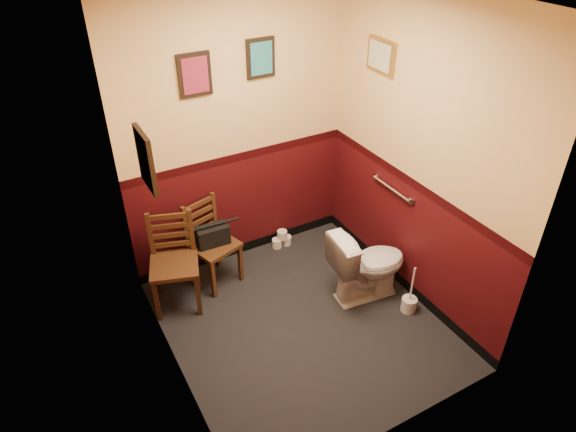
% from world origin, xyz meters
% --- Properties ---
extents(floor, '(2.20, 2.40, 0.00)m').
position_xyz_m(floor, '(0.00, 0.00, 0.00)').
color(floor, black).
rests_on(floor, ground).
extents(wall_back, '(2.20, 0.00, 2.70)m').
position_xyz_m(wall_back, '(0.00, 1.20, 1.35)').
color(wall_back, '#3C0A0E').
rests_on(wall_back, ground).
extents(wall_front, '(2.20, 0.00, 2.70)m').
position_xyz_m(wall_front, '(0.00, -1.20, 1.35)').
color(wall_front, '#3C0A0E').
rests_on(wall_front, ground).
extents(wall_left, '(0.00, 2.40, 2.70)m').
position_xyz_m(wall_left, '(-1.10, 0.00, 1.35)').
color(wall_left, '#3C0A0E').
rests_on(wall_left, ground).
extents(wall_right, '(0.00, 2.40, 2.70)m').
position_xyz_m(wall_right, '(1.10, 0.00, 1.35)').
color(wall_right, '#3C0A0E').
rests_on(wall_right, ground).
extents(grab_bar, '(0.05, 0.56, 0.06)m').
position_xyz_m(grab_bar, '(1.07, 0.25, 0.95)').
color(grab_bar, silver).
rests_on(grab_bar, wall_right).
extents(framed_print_back_a, '(0.28, 0.04, 0.36)m').
position_xyz_m(framed_print_back_a, '(-0.35, 1.18, 1.95)').
color(framed_print_back_a, black).
rests_on(framed_print_back_a, wall_back).
extents(framed_print_back_b, '(0.26, 0.04, 0.34)m').
position_xyz_m(framed_print_back_b, '(0.25, 1.18, 2.00)').
color(framed_print_back_b, black).
rests_on(framed_print_back_b, wall_back).
extents(framed_print_left, '(0.04, 0.30, 0.38)m').
position_xyz_m(framed_print_left, '(-1.08, 0.10, 1.85)').
color(framed_print_left, black).
rests_on(framed_print_left, wall_left).
extents(framed_print_right, '(0.04, 0.34, 0.28)m').
position_xyz_m(framed_print_right, '(1.08, 0.60, 2.05)').
color(framed_print_right, olive).
rests_on(framed_print_right, wall_right).
extents(toilet, '(0.75, 0.47, 0.70)m').
position_xyz_m(toilet, '(0.72, 0.05, 0.35)').
color(toilet, white).
rests_on(toilet, floor).
extents(toilet_brush, '(0.14, 0.14, 0.49)m').
position_xyz_m(toilet_brush, '(0.93, -0.32, 0.08)').
color(toilet_brush, silver).
rests_on(toilet_brush, floor).
extents(chair_left, '(0.53, 0.53, 0.89)m').
position_xyz_m(chair_left, '(-0.84, 0.82, 0.45)').
color(chair_left, '#482A15').
rests_on(chair_left, floor).
extents(chair_right, '(0.50, 0.50, 0.85)m').
position_xyz_m(chair_right, '(-0.44, 0.95, 0.42)').
color(chair_right, '#482A15').
rests_on(chair_right, floor).
extents(handbag, '(0.30, 0.16, 0.22)m').
position_xyz_m(handbag, '(-0.42, 0.92, 0.54)').
color(handbag, black).
rests_on(handbag, chair_right).
extents(tp_stack, '(0.22, 0.12, 0.19)m').
position_xyz_m(tp_stack, '(0.40, 1.10, 0.08)').
color(tp_stack, silver).
rests_on(tp_stack, floor).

